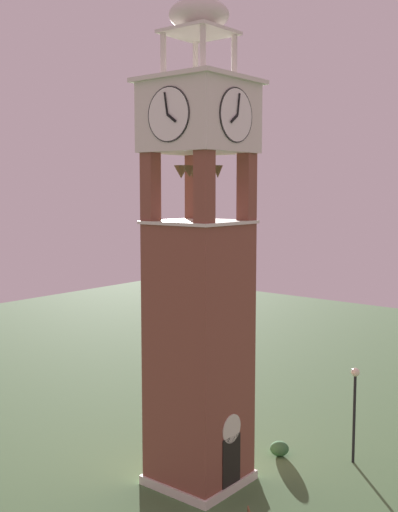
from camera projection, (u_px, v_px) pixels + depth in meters
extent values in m
plane|color=#476B3D|center=(199.00, 481.00, 24.84)|extent=(80.00, 80.00, 0.00)
cube|color=brown|center=(199.00, 355.00, 24.29)|extent=(3.13, 3.13, 10.20)
cube|color=silver|center=(199.00, 477.00, 24.82)|extent=(3.33, 3.33, 0.35)
cube|color=black|center=(231.00, 464.00, 23.72)|extent=(1.10, 0.04, 2.20)
cylinder|color=silver|center=(232.00, 429.00, 23.57)|extent=(1.10, 0.04, 1.10)
cube|color=brown|center=(204.00, 189.00, 21.80)|extent=(0.56, 0.56, 2.64)
cube|color=brown|center=(247.00, 189.00, 23.79)|extent=(0.56, 0.56, 2.64)
cube|color=brown|center=(150.00, 189.00, 23.42)|extent=(0.56, 0.56, 2.64)
cube|color=brown|center=(194.00, 189.00, 25.40)|extent=(0.56, 0.56, 2.64)
cube|color=silver|center=(199.00, 222.00, 23.74)|extent=(3.29, 3.29, 0.12)
cone|color=brown|center=(211.00, 172.00, 24.08)|extent=(0.52, 0.52, 0.52)
cone|color=brown|center=(193.00, 172.00, 24.20)|extent=(0.44, 0.44, 0.45)
cone|color=brown|center=(181.00, 172.00, 23.73)|extent=(0.56, 0.56, 0.49)
cone|color=brown|center=(189.00, 171.00, 22.93)|extent=(0.49, 0.49, 0.42)
cone|color=brown|center=(208.00, 171.00, 22.92)|extent=(0.43, 0.43, 0.50)
cone|color=brown|center=(218.00, 172.00, 23.55)|extent=(0.39, 0.39, 0.47)
cube|color=silver|center=(199.00, 118.00, 23.33)|extent=(3.37, 3.37, 2.54)
cylinder|color=white|center=(236.00, 115.00, 22.25)|extent=(1.93, 0.05, 1.93)
torus|color=black|center=(236.00, 115.00, 22.25)|extent=(1.95, 0.06, 1.95)
cube|color=black|center=(234.00, 118.00, 22.08)|extent=(0.45, 0.03, 0.35)
cube|color=black|center=(239.00, 104.00, 22.22)|extent=(0.18, 0.03, 0.77)
cylinder|color=white|center=(165.00, 122.00, 24.40)|extent=(1.93, 0.05, 1.93)
torus|color=black|center=(165.00, 122.00, 24.40)|extent=(1.95, 0.06, 1.95)
cube|color=black|center=(160.00, 125.00, 24.30)|extent=(0.45, 0.03, 0.35)
cube|color=black|center=(165.00, 112.00, 24.44)|extent=(0.18, 0.03, 0.77)
cylinder|color=white|center=(168.00, 114.00, 22.01)|extent=(0.05, 1.93, 1.93)
torus|color=black|center=(168.00, 114.00, 22.01)|extent=(0.06, 1.95, 1.95)
cube|color=black|center=(171.00, 118.00, 21.86)|extent=(0.03, 0.45, 0.35)
cube|color=black|center=(166.00, 103.00, 21.96)|extent=(0.03, 0.18, 0.77)
cylinder|color=white|center=(226.00, 122.00, 24.64)|extent=(0.05, 1.93, 1.93)
torus|color=black|center=(226.00, 122.00, 24.64)|extent=(0.06, 1.95, 1.95)
cube|color=black|center=(231.00, 126.00, 24.58)|extent=(0.03, 0.45, 0.35)
cube|color=black|center=(226.00, 113.00, 24.68)|extent=(0.03, 0.18, 0.77)
cube|color=silver|center=(199.00, 81.00, 23.18)|extent=(3.73, 3.73, 0.16)
cylinder|color=silver|center=(203.00, 49.00, 21.79)|extent=(0.22, 0.22, 1.61)
cylinder|color=silver|center=(234.00, 57.00, 23.22)|extent=(0.22, 0.22, 1.61)
cylinder|color=silver|center=(163.00, 56.00, 22.95)|extent=(0.22, 0.22, 1.61)
cylinder|color=silver|center=(196.00, 64.00, 24.38)|extent=(0.22, 0.22, 1.61)
cube|color=silver|center=(199.00, 32.00, 22.99)|extent=(2.30, 2.30, 0.12)
ellipsoid|color=silver|center=(199.00, 15.00, 22.93)|extent=(2.22, 2.22, 1.11)
cylinder|color=black|center=(354.00, 420.00, 26.37)|extent=(0.12, 0.12, 3.73)
sphere|color=#F9EFCC|center=(355.00, 372.00, 26.15)|extent=(0.36, 0.36, 0.36)
cylinder|color=#38513D|center=(234.00, 425.00, 29.63)|extent=(0.52, 0.52, 0.80)
ellipsoid|color=#336638|center=(279.00, 449.00, 27.22)|extent=(0.81, 0.81, 0.61)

